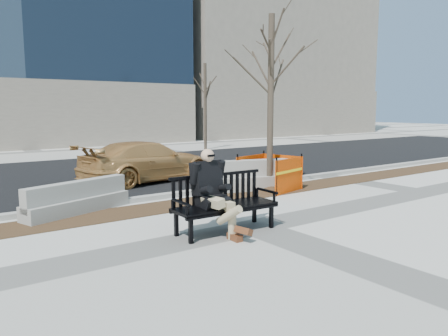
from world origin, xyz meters
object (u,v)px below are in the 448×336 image
(jersey_barrier_right, at_px, (247,190))
(tree_fence, at_px, (269,190))
(sedan, at_px, (148,181))
(jersey_barrier_left, at_px, (78,213))
(seated_man, at_px, (211,233))
(bench, at_px, (225,232))

(jersey_barrier_right, bearing_deg, tree_fence, -14.99)
(sedan, distance_m, jersey_barrier_left, 4.39)
(seated_man, bearing_deg, jersey_barrier_right, 44.72)
(bench, xyz_separation_m, jersey_barrier_left, (-1.83, 3.18, 0.00))
(tree_fence, bearing_deg, jersey_barrier_left, 175.38)
(seated_man, relative_size, jersey_barrier_right, 0.52)
(sedan, bearing_deg, bench, 157.84)
(tree_fence, bearing_deg, bench, -142.39)
(bench, distance_m, jersey_barrier_left, 3.66)
(tree_fence, bearing_deg, sedan, 122.49)
(bench, xyz_separation_m, seated_man, (-0.28, 0.07, 0.00))
(jersey_barrier_right, bearing_deg, sedan, 134.30)
(seated_man, height_order, jersey_barrier_left, seated_man)
(bench, bearing_deg, jersey_barrier_right, 47.94)
(jersey_barrier_left, bearing_deg, sedan, 24.19)
(bench, height_order, jersey_barrier_right, bench)
(tree_fence, xyz_separation_m, jersey_barrier_left, (-5.38, 0.44, 0.00))
(bench, height_order, sedan, sedan)
(sedan, bearing_deg, jersey_barrier_right, -162.02)
(jersey_barrier_left, xyz_separation_m, jersey_barrier_right, (4.82, -0.09, 0.00))
(tree_fence, height_order, sedan, tree_fence)
(jersey_barrier_left, relative_size, jersey_barrier_right, 0.83)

